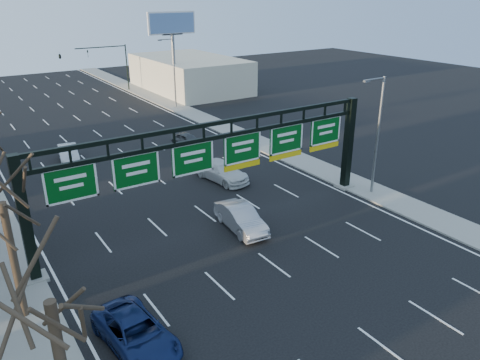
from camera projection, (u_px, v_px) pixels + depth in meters
ground at (296, 282)px, 25.32m from camera, size 160.00×160.00×0.00m
sidewalk_right at (266, 146)px, 47.29m from camera, size 3.00×120.00×0.12m
lane_markings at (148, 171)px, 40.75m from camera, size 21.60×120.00×0.01m
sign_gantry at (221, 159)px, 29.83m from camera, size 24.60×1.20×7.20m
building_right_distant at (189, 74)px, 73.21m from camera, size 12.00×20.00×5.00m
tree_near at (44, 271)px, 12.85m from camera, size 3.60×3.60×8.86m
streetlight_near at (377, 130)px, 34.42m from camera, size 2.15×0.22×9.00m
streetlight_far at (173, 70)px, 60.66m from camera, size 2.15×0.22×9.00m
billboard_right at (172, 34)px, 64.30m from camera, size 7.00×0.50×12.00m
traffic_signal_mast at (86, 57)px, 68.61m from camera, size 10.16×0.54×7.00m
car_blue_suv at (136, 333)px, 20.46m from camera, size 2.85×5.34×1.43m
car_silver_sedan at (241, 218)px, 30.59m from camera, size 2.14×4.99×1.60m
car_white_wagon at (221, 171)px, 38.61m from camera, size 3.01×5.67×1.57m
car_grey_far at (188, 140)px, 46.91m from camera, size 2.33×4.26×1.37m
car_silver_distant at (68, 154)px, 42.78m from camera, size 2.32×4.79×1.51m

